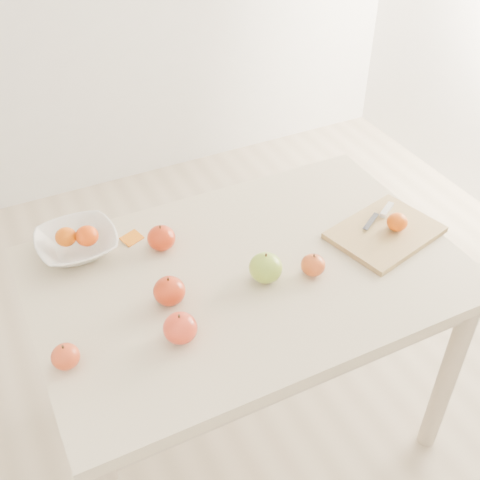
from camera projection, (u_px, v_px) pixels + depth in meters
name	position (u px, v px, depth m)	size (l,w,h in m)	color
ground	(246.00, 423.00, 2.17)	(3.50, 3.50, 0.00)	#C6B293
table	(248.00, 294.00, 1.76)	(1.20, 0.80, 0.75)	beige
cutting_board	(385.00, 232.00, 1.81)	(0.31, 0.23, 0.02)	tan
board_tangerine	(397.00, 222.00, 1.79)	(0.06, 0.06, 0.05)	#D05707
fruit_bowl	(77.00, 244.00, 1.74)	(0.23, 0.23, 0.06)	white
bowl_tangerine_near	(66.00, 237.00, 1.72)	(0.06, 0.06, 0.05)	#C76107
bowl_tangerine_far	(87.00, 236.00, 1.72)	(0.07, 0.07, 0.06)	#DE4107
orange_peel_a	(132.00, 239.00, 1.80)	(0.06, 0.04, 0.00)	orange
orange_peel_b	(158.00, 241.00, 1.79)	(0.04, 0.04, 0.00)	#E05F0F
paring_knife	(384.00, 212.00, 1.87)	(0.16, 0.09, 0.01)	silver
apple_green	(266.00, 268.00, 1.64)	(0.09, 0.09, 0.08)	olive
apple_red_b	(169.00, 291.00, 1.57)	(0.09, 0.09, 0.08)	#940A0A
apple_red_c	(180.00, 328.00, 1.47)	(0.09, 0.09, 0.08)	#A6070F
apple_red_e	(313.00, 265.00, 1.66)	(0.07, 0.07, 0.06)	#A12514
apple_red_d	(66.00, 357.00, 1.41)	(0.07, 0.07, 0.06)	maroon
apple_red_a	(161.00, 238.00, 1.75)	(0.08, 0.08, 0.07)	#971104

